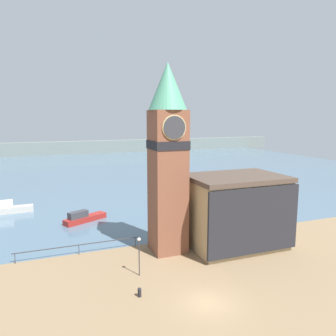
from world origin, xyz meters
The scene contains 10 objects.
ground_plane centered at (0.00, 0.00, 0.00)m, with size 160.00×160.00×0.00m, color #846B4C.
water centered at (0.00, 73.36, 0.00)m, with size 160.00×120.00×0.00m.
far_shoreline centered at (0.00, 113.36, 2.50)m, with size 180.00×3.00×5.00m.
pier_railing centered at (-8.51, 13.11, 0.97)m, with size 12.97×0.08×1.09m.
clock_tower centered at (0.73, 10.82, 10.60)m, with size 4.00×4.00×19.97m.
pier_building centered at (8.33, 9.40, 4.05)m, with size 10.67×7.56×8.07m.
boat_near centered at (-6.79, 24.17, 0.61)m, with size 6.19×4.08×1.68m.
boat_far centered at (-16.79, 32.56, 0.73)m, with size 6.20×1.65×2.01m.
mooring_bollard_near centered at (-4.78, 2.84, 0.42)m, with size 0.32×0.32×0.78m.
lamp_post centered at (-3.79, 6.33, 2.58)m, with size 0.32×0.32×3.65m.
Camera 1 is at (-11.40, -21.06, 14.44)m, focal length 35.00 mm.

